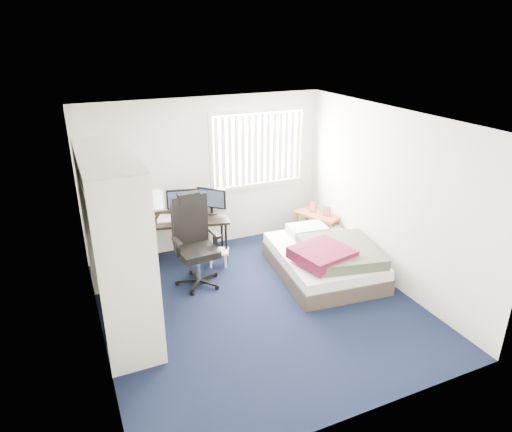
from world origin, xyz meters
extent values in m
plane|color=black|center=(0.00, 0.00, 0.00)|extent=(4.20, 4.20, 0.00)
plane|color=silver|center=(0.00, 2.10, 1.25)|extent=(4.00, 0.00, 4.00)
plane|color=silver|center=(0.00, -2.10, 1.25)|extent=(4.00, 0.00, 4.00)
plane|color=silver|center=(-2.00, 0.00, 1.25)|extent=(0.00, 4.20, 4.20)
plane|color=silver|center=(2.00, 0.00, 1.25)|extent=(0.00, 4.20, 4.20)
plane|color=white|center=(0.00, 0.00, 2.50)|extent=(4.20, 4.20, 0.00)
cube|color=white|center=(0.90, 2.08, 1.60)|extent=(1.60, 0.02, 1.20)
cube|color=beige|center=(0.90, 2.05, 2.23)|extent=(1.72, 0.06, 0.06)
cube|color=beige|center=(0.90, 2.05, 0.97)|extent=(1.72, 0.06, 0.06)
cube|color=white|center=(0.90, 2.02, 1.60)|extent=(1.60, 0.04, 1.16)
cube|color=beige|center=(-1.70, -0.60, 1.10)|extent=(0.60, 0.04, 2.20)
cube|color=beige|center=(-1.70, 1.20, 1.10)|extent=(0.60, 0.04, 2.20)
cube|color=beige|center=(-1.70, 0.30, 2.20)|extent=(0.60, 1.80, 0.04)
cube|color=beige|center=(-1.70, 0.30, 1.82)|extent=(0.56, 1.74, 0.03)
cylinder|color=silver|center=(-1.70, 0.30, 1.70)|extent=(0.03, 1.72, 0.03)
cube|color=#26262B|center=(-1.70, 0.20, 1.25)|extent=(0.38, 1.10, 0.90)
cube|color=beige|center=(-1.38, 0.75, 1.10)|extent=(0.03, 0.90, 2.20)
cube|color=white|center=(-1.70, -0.15, 1.96)|extent=(0.38, 0.30, 0.24)
cube|color=gray|center=(-1.70, 0.35, 1.95)|extent=(0.34, 0.28, 0.22)
cube|color=black|center=(-0.58, 1.73, 0.71)|extent=(1.59, 1.00, 0.04)
cylinder|color=black|center=(-1.30, 1.61, 0.34)|extent=(0.04, 0.04, 0.69)
cylinder|color=black|center=(-1.17, 2.16, 0.34)|extent=(0.04, 0.04, 0.69)
cylinder|color=black|center=(0.02, 1.30, 0.34)|extent=(0.04, 0.04, 0.69)
cylinder|color=black|center=(0.15, 1.85, 0.34)|extent=(0.04, 0.04, 0.69)
cube|color=white|center=(-1.01, 1.95, 1.01)|extent=(0.49, 0.14, 0.36)
cube|color=white|center=(-1.01, 1.95, 1.01)|extent=(0.44, 0.11, 0.31)
cube|color=black|center=(-0.50, 1.83, 0.99)|extent=(0.47, 0.14, 0.32)
cube|color=#1E2838|center=(-0.50, 1.83, 0.99)|extent=(0.42, 0.10, 0.27)
cube|color=black|center=(-0.06, 1.69, 0.99)|extent=(0.47, 0.14, 0.32)
cube|color=#1E2838|center=(-0.06, 1.69, 0.99)|extent=(0.42, 0.10, 0.27)
cube|color=white|center=(-0.74, 1.67, 0.74)|extent=(0.42, 0.23, 0.02)
cube|color=black|center=(-0.45, 1.60, 0.74)|extent=(0.08, 0.11, 0.02)
cylinder|color=silver|center=(-0.30, 1.62, 0.81)|extent=(0.08, 0.08, 0.16)
cube|color=white|center=(-0.58, 1.73, 0.73)|extent=(0.36, 0.34, 0.00)
cube|color=black|center=(-0.57, 0.88, 0.06)|extent=(0.68, 0.68, 0.13)
cylinder|color=silver|center=(-0.57, 0.88, 0.28)|extent=(0.06, 0.06, 0.42)
cube|color=black|center=(-0.57, 0.88, 0.52)|extent=(0.56, 0.56, 0.10)
cube|color=black|center=(-0.59, 1.12, 0.94)|extent=(0.53, 0.15, 0.73)
cube|color=black|center=(-0.59, 1.12, 1.25)|extent=(0.32, 0.15, 0.17)
cube|color=black|center=(-0.85, 0.86, 0.74)|extent=(0.10, 0.30, 0.04)
cube|color=black|center=(-0.29, 0.91, 0.74)|extent=(0.10, 0.30, 0.04)
cube|color=white|center=(-0.12, 1.29, 0.24)|extent=(0.39, 0.36, 0.03)
cylinder|color=white|center=(-0.26, 1.26, 0.12)|extent=(0.04, 0.04, 0.23)
cylinder|color=white|center=(-0.19, 1.42, 0.12)|extent=(0.04, 0.04, 0.23)
cylinder|color=white|center=(-0.04, 1.17, 0.12)|extent=(0.04, 0.04, 0.23)
cylinder|color=white|center=(0.02, 1.33, 0.12)|extent=(0.04, 0.04, 0.23)
cube|color=brown|center=(1.75, 1.42, 0.50)|extent=(0.66, 0.85, 0.04)
cube|color=brown|center=(1.75, 1.05, 0.24)|extent=(0.05, 0.05, 0.48)
cube|color=brown|center=(1.48, 1.67, 0.24)|extent=(0.05, 0.05, 0.48)
cube|color=brown|center=(2.02, 1.17, 0.24)|extent=(0.05, 0.05, 0.48)
cube|color=brown|center=(1.75, 1.80, 0.24)|extent=(0.05, 0.05, 0.48)
cube|color=brown|center=(1.82, 1.27, 0.61)|extent=(0.07, 0.14, 0.18)
cube|color=brown|center=(1.70, 1.53, 0.61)|extent=(0.07, 0.14, 0.18)
cube|color=#3D332B|center=(1.25, 0.42, 0.12)|extent=(1.53, 1.93, 0.23)
cube|color=white|center=(1.25, 0.42, 0.30)|extent=(1.48, 1.88, 0.16)
cube|color=silver|center=(1.32, 1.04, 0.46)|extent=(0.64, 0.46, 0.14)
cube|color=#373D2E|center=(1.37, 0.16, 0.45)|extent=(1.22, 1.30, 0.18)
cube|color=#520E25|center=(1.01, 0.10, 0.52)|extent=(0.88, 0.84, 0.16)
cube|color=#A67953|center=(-1.65, 0.08, 0.16)|extent=(0.44, 0.34, 0.33)
camera|label=1|loc=(-2.16, -4.75, 3.46)|focal=32.00mm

